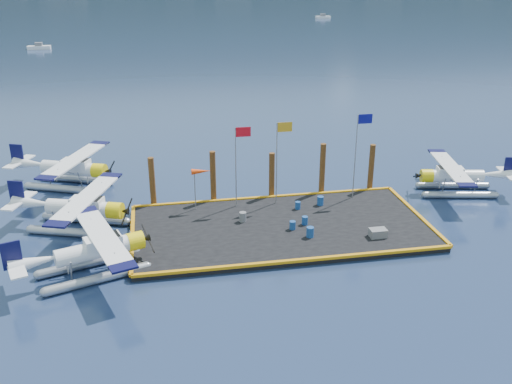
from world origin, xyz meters
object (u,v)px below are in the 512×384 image
(flagpole_blue, at_px, (359,144))
(seaplane_d, at_px, (454,178))
(drum_5, at_px, (298,205))
(drum_2, at_px, (305,220))
(windsock, at_px, (201,172))
(crate, at_px, (378,233))
(piling_1, at_px, (213,178))
(drum_4, at_px, (320,201))
(piling_0, at_px, (152,183))
(seaplane_b, at_px, (83,211))
(drum_0, at_px, (243,217))
(drum_1, at_px, (310,232))
(piling_4, at_px, (371,169))
(flagpole_red, at_px, (239,155))
(seaplane_a, at_px, (98,252))
(piling_2, at_px, (272,177))
(drum_3, at_px, (292,225))
(flagpole_yellow, at_px, (279,151))
(piling_3, at_px, (322,170))
(seaplane_c, at_px, (72,171))

(flagpole_blue, bearing_deg, seaplane_d, 1.74)
(drum_5, bearing_deg, flagpole_blue, 15.44)
(drum_2, relative_size, windsock, 0.19)
(seaplane_d, relative_size, crate, 7.79)
(drum_2, distance_m, piling_1, 8.06)
(drum_4, relative_size, drum_5, 1.21)
(flagpole_blue, distance_m, piling_0, 15.51)
(seaplane_b, height_order, windsock, windsock)
(seaplane_b, bearing_deg, flagpole_blue, 113.07)
(crate, xyz_separation_m, windsock, (-10.93, 6.65, 2.55))
(drum_0, bearing_deg, piling_1, 109.69)
(flagpole_blue, bearing_deg, drum_1, -131.53)
(drum_4, relative_size, piling_1, 0.16)
(drum_0, relative_size, drum_4, 1.02)
(drum_2, height_order, piling_4, piling_4)
(drum_5, xyz_separation_m, flagpole_red, (-4.13, 1.34, 3.72))
(flagpole_blue, height_order, piling_1, flagpole_blue)
(piling_4, bearing_deg, seaplane_a, -156.06)
(piling_2, bearing_deg, drum_3, -88.65)
(seaplane_b, height_order, piling_2, piling_2)
(drum_1, height_order, flagpole_yellow, flagpole_yellow)
(seaplane_a, relative_size, piling_0, 2.26)
(piling_3, bearing_deg, seaplane_b, -170.99)
(flagpole_blue, xyz_separation_m, piling_4, (1.80, 1.60, -2.69))
(seaplane_d, relative_size, drum_2, 14.76)
(drum_3, height_order, flagpole_red, flagpole_red)
(crate, xyz_separation_m, piling_0, (-14.40, 8.25, 1.32))
(drum_3, bearing_deg, drum_0, 149.47)
(flagpole_yellow, bearing_deg, drum_0, -139.36)
(crate, bearing_deg, drum_1, 169.73)
(piling_0, distance_m, piling_1, 4.50)
(piling_3, bearing_deg, piling_0, 180.00)
(seaplane_b, xyz_separation_m, drum_3, (13.92, -3.32, -0.76))
(drum_4, height_order, flagpole_red, flagpole_red)
(seaplane_c, relative_size, drum_0, 13.57)
(seaplane_d, distance_m, flagpole_blue, 8.87)
(flagpole_blue, bearing_deg, drum_0, -163.50)
(seaplane_a, xyz_separation_m, piling_3, (16.36, 9.04, 0.74))
(seaplane_c, bearing_deg, seaplane_d, 99.66)
(seaplane_c, xyz_separation_m, piling_1, (10.85, -5.39, 0.63))
(drum_2, bearing_deg, drum_5, 86.16)
(piling_1, distance_m, piling_4, 12.50)
(seaplane_c, bearing_deg, piling_3, 96.86)
(drum_1, bearing_deg, drum_4, 66.38)
(drum_1, bearing_deg, piling_3, 68.14)
(drum_0, bearing_deg, drum_5, 17.70)
(piling_4, bearing_deg, seaplane_b, -172.63)
(piling_2, distance_m, piling_4, 8.00)
(drum_0, xyz_separation_m, drum_5, (4.29, 1.37, -0.07))
(seaplane_b, bearing_deg, piling_3, 118.59)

